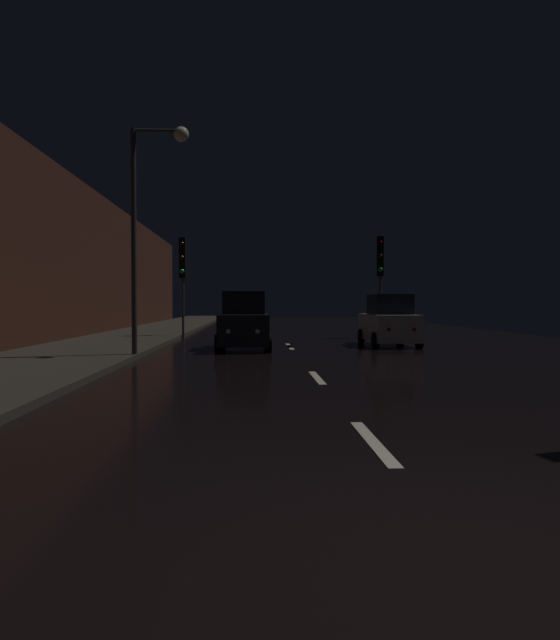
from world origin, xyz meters
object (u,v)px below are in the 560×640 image
traffic_light_far_right (380,264)px  traffic_light_far_left (183,266)px  car_approaching_headlights (244,323)px  car_parked_right_far (389,322)px  streetlamp_overhead (150,204)px

traffic_light_far_right → traffic_light_far_left: 9.37m
car_approaching_headlights → car_parked_right_far: car_approaching_headlights is taller
traffic_light_far_left → streetlamp_overhead: 10.26m
traffic_light_far_right → car_approaching_headlights: size_ratio=1.18×
traffic_light_far_right → traffic_light_far_left: size_ratio=1.02×
traffic_light_far_left → car_parked_right_far: bearing=65.3°
streetlamp_overhead → car_approaching_headlights: streetlamp_overhead is taller
traffic_light_far_right → streetlamp_overhead: streetlamp_overhead is taller
traffic_light_far_left → streetlamp_overhead: bearing=8.0°
streetlamp_overhead → car_approaching_headlights: (2.69, 3.53, -3.61)m
traffic_light_far_right → car_approaching_headlights: (-6.41, -6.57, -2.57)m
traffic_light_far_right → streetlamp_overhead: size_ratio=0.71×
streetlamp_overhead → car_parked_right_far: 10.36m
traffic_light_far_right → car_parked_right_far: bearing=-1.3°
car_parked_right_far → car_approaching_headlights: bearing=104.8°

